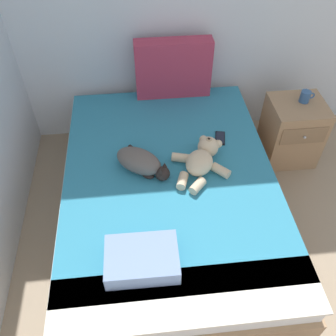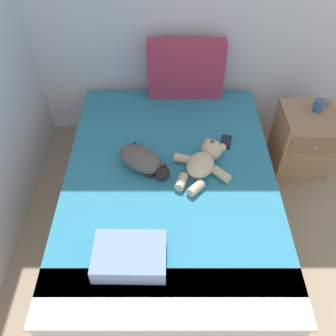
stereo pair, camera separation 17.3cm
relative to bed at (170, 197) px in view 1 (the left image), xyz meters
name	(u,v)px [view 1 (the left image)]	position (x,y,z in m)	size (l,w,h in m)	color
ground_plane	(289,303)	(0.70, -0.77, -0.25)	(9.37, 9.37, 0.00)	gray
bed	(170,197)	(0.00, 0.00, 0.00)	(1.50, 2.08, 0.50)	#9E7A56
patterned_cushion	(173,69)	(0.13, 0.95, 0.50)	(0.62, 0.14, 0.49)	#A5334C
cat	(141,162)	(-0.19, 0.07, 0.32)	(0.40, 0.40, 0.15)	#59514C
teddy_bear	(202,159)	(0.23, 0.06, 0.32)	(0.39, 0.49, 0.16)	beige
cell_phone	(220,138)	(0.42, 0.33, 0.26)	(0.10, 0.16, 0.01)	black
throw_pillow	(142,259)	(-0.22, -0.66, 0.31)	(0.40, 0.28, 0.11)	#728CB7
nightstand	(291,131)	(1.13, 0.59, 0.04)	(0.44, 0.44, 0.57)	#9E7A56
mug	(305,96)	(1.17, 0.63, 0.37)	(0.12, 0.08, 0.09)	#33598C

